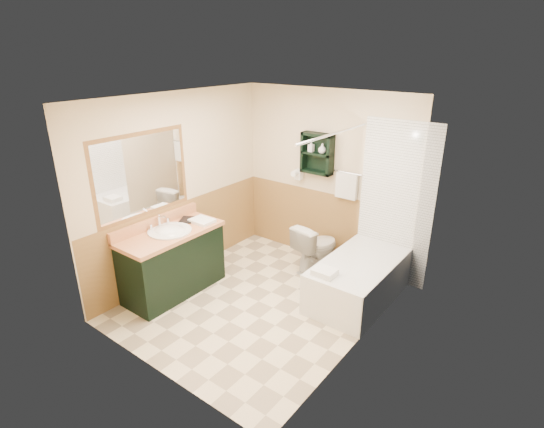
{
  "coord_description": "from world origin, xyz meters",
  "views": [
    {
      "loc": [
        2.79,
        -3.4,
        2.89
      ],
      "look_at": [
        0.06,
        0.2,
        1.1
      ],
      "focal_mm": 28.0,
      "sensor_mm": 36.0,
      "label": 1
    }
  ],
  "objects_px": {
    "vanity": "(173,262)",
    "soap_bottle_a": "(311,149)",
    "hair_dryer": "(299,174)",
    "soap_bottle_b": "(322,150)",
    "wall_shelf": "(317,154)",
    "bathtub": "(360,279)",
    "toilet": "(316,247)",
    "vanity_book": "(180,212)"
  },
  "relations": [
    {
      "from": "vanity",
      "to": "soap_bottle_a",
      "type": "relative_size",
      "value": 8.83
    },
    {
      "from": "hair_dryer",
      "to": "soap_bottle_b",
      "type": "distance_m",
      "value": 0.56
    },
    {
      "from": "vanity",
      "to": "soap_bottle_a",
      "type": "height_order",
      "value": "soap_bottle_a"
    },
    {
      "from": "wall_shelf",
      "to": "hair_dryer",
      "type": "relative_size",
      "value": 2.29
    },
    {
      "from": "vanity",
      "to": "bathtub",
      "type": "distance_m",
      "value": 2.31
    },
    {
      "from": "soap_bottle_a",
      "to": "bathtub",
      "type": "bearing_deg",
      "value": -26.88
    },
    {
      "from": "soap_bottle_a",
      "to": "soap_bottle_b",
      "type": "xyz_separation_m",
      "value": [
        0.17,
        0.0,
        0.02
      ]
    },
    {
      "from": "toilet",
      "to": "vanity_book",
      "type": "xyz_separation_m",
      "value": [
        -1.29,
        -1.23,
        0.59
      ]
    },
    {
      "from": "wall_shelf",
      "to": "vanity",
      "type": "distance_m",
      "value": 2.35
    },
    {
      "from": "bathtub",
      "to": "vanity_book",
      "type": "height_order",
      "value": "vanity_book"
    },
    {
      "from": "toilet",
      "to": "soap_bottle_b",
      "type": "bearing_deg",
      "value": -52.5
    },
    {
      "from": "wall_shelf",
      "to": "hair_dryer",
      "type": "bearing_deg",
      "value": 175.24
    },
    {
      "from": "toilet",
      "to": "soap_bottle_a",
      "type": "xyz_separation_m",
      "value": [
        -0.32,
        0.3,
        1.26
      ]
    },
    {
      "from": "hair_dryer",
      "to": "vanity_book",
      "type": "height_order",
      "value": "hair_dryer"
    },
    {
      "from": "bathtub",
      "to": "soap_bottle_a",
      "type": "distance_m",
      "value": 1.84
    },
    {
      "from": "bathtub",
      "to": "vanity_book",
      "type": "xyz_separation_m",
      "value": [
        -2.08,
        -0.96,
        0.68
      ]
    },
    {
      "from": "vanity",
      "to": "toilet",
      "type": "distance_m",
      "value": 1.91
    },
    {
      "from": "vanity",
      "to": "vanity_book",
      "type": "height_order",
      "value": "vanity_book"
    },
    {
      "from": "vanity",
      "to": "bathtub",
      "type": "xyz_separation_m",
      "value": [
        1.92,
        1.28,
        -0.15
      ]
    },
    {
      "from": "wall_shelf",
      "to": "soap_bottle_b",
      "type": "relative_size",
      "value": 4.14
    },
    {
      "from": "hair_dryer",
      "to": "soap_bottle_b",
      "type": "bearing_deg",
      "value": -4.52
    },
    {
      "from": "vanity",
      "to": "vanity_book",
      "type": "bearing_deg",
      "value": 117.7
    },
    {
      "from": "wall_shelf",
      "to": "vanity",
      "type": "relative_size",
      "value": 0.43
    },
    {
      "from": "hair_dryer",
      "to": "soap_bottle_b",
      "type": "relative_size",
      "value": 1.81
    },
    {
      "from": "toilet",
      "to": "vanity",
      "type": "bearing_deg",
      "value": 64.78
    },
    {
      "from": "vanity",
      "to": "toilet",
      "type": "height_order",
      "value": "vanity"
    },
    {
      "from": "hair_dryer",
      "to": "bathtub",
      "type": "xyz_separation_m",
      "value": [
        1.33,
        -0.6,
        -0.94
      ]
    },
    {
      "from": "hair_dryer",
      "to": "vanity_book",
      "type": "xyz_separation_m",
      "value": [
        -0.76,
        -1.56,
        -0.27
      ]
    },
    {
      "from": "hair_dryer",
      "to": "toilet",
      "type": "relative_size",
      "value": 0.35
    },
    {
      "from": "wall_shelf",
      "to": "bathtub",
      "type": "relative_size",
      "value": 0.37
    },
    {
      "from": "soap_bottle_a",
      "to": "soap_bottle_b",
      "type": "height_order",
      "value": "soap_bottle_b"
    },
    {
      "from": "bathtub",
      "to": "vanity_book",
      "type": "relative_size",
      "value": 6.72
    },
    {
      "from": "wall_shelf",
      "to": "bathtub",
      "type": "height_order",
      "value": "wall_shelf"
    },
    {
      "from": "hair_dryer",
      "to": "vanity",
      "type": "distance_m",
      "value": 2.12
    },
    {
      "from": "vanity_book",
      "to": "soap_bottle_b",
      "type": "bearing_deg",
      "value": 22.15
    },
    {
      "from": "bathtub",
      "to": "vanity_book",
      "type": "distance_m",
      "value": 2.39
    },
    {
      "from": "soap_bottle_b",
      "to": "vanity",
      "type": "bearing_deg",
      "value": -117.84
    },
    {
      "from": "bathtub",
      "to": "vanity",
      "type": "bearing_deg",
      "value": -146.34
    },
    {
      "from": "soap_bottle_b",
      "to": "soap_bottle_a",
      "type": "bearing_deg",
      "value": 180.0
    },
    {
      "from": "hair_dryer",
      "to": "soap_bottle_b",
      "type": "height_order",
      "value": "soap_bottle_b"
    },
    {
      "from": "wall_shelf",
      "to": "vanity_book",
      "type": "distance_m",
      "value": 1.97
    },
    {
      "from": "vanity",
      "to": "soap_bottle_a",
      "type": "xyz_separation_m",
      "value": [
        0.8,
        1.85,
        1.19
      ]
    }
  ]
}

